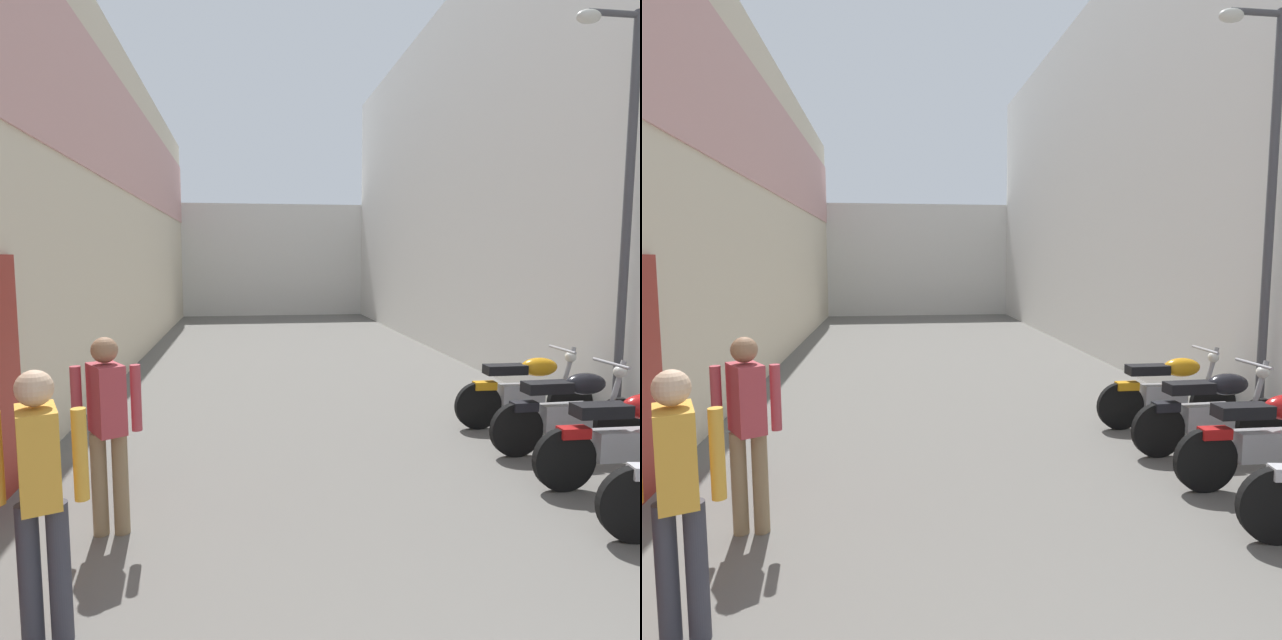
{
  "view_description": "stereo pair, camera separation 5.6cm",
  "coord_description": "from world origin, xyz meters",
  "views": [
    {
      "loc": [
        -1.17,
        0.53,
        2.17
      ],
      "look_at": [
        -0.2,
        7.46,
        1.39
      ],
      "focal_mm": 31.33,
      "sensor_mm": 36.0,
      "label": 1
    },
    {
      "loc": [
        -1.12,
        0.52,
        2.17
      ],
      "look_at": [
        -0.2,
        7.46,
        1.39
      ],
      "focal_mm": 31.33,
      "sensor_mm": 36.0,
      "label": 2
    }
  ],
  "objects": [
    {
      "name": "street_lamp",
      "position": [
        3.11,
        6.44,
        2.84
      ],
      "size": [
        0.79,
        0.18,
        4.87
      ],
      "color": "#47474C",
      "rests_on": "ground"
    },
    {
      "name": "motorcycle_seventh",
      "position": [
        2.41,
        7.1,
        0.5
      ],
      "size": [
        1.85,
        0.58,
        1.04
      ],
      "color": "black",
      "rests_on": "ground"
    },
    {
      "name": "building_far_end",
      "position": [
        0.0,
        22.54,
        2.08
      ],
      "size": [
        9.69,
        2.0,
        4.15
      ],
      "primitive_type": "cube",
      "color": "silver",
      "rests_on": "ground"
    },
    {
      "name": "motorcycle_sixth",
      "position": [
        2.41,
        6.12,
        0.5
      ],
      "size": [
        1.85,
        0.58,
        1.04
      ],
      "color": "black",
      "rests_on": "ground"
    },
    {
      "name": "building_left",
      "position": [
        -3.54,
        10.71,
        3.09
      ],
      "size": [
        0.45,
        21.54,
        6.13
      ],
      "color": "beige",
      "rests_on": "ground"
    },
    {
      "name": "pedestrian_further_down",
      "position": [
        -2.22,
        4.92,
        0.92
      ],
      "size": [
        0.52,
        0.39,
        1.57
      ],
      "color": "#8C7251",
      "rests_on": "ground"
    },
    {
      "name": "building_right",
      "position": [
        3.55,
        10.77,
        3.89
      ],
      "size": [
        0.45,
        21.54,
        7.79
      ],
      "color": "silver",
      "rests_on": "ground"
    },
    {
      "name": "motorcycle_fifth",
      "position": [
        2.41,
        5.17,
        0.5
      ],
      "size": [
        1.85,
        0.58,
        1.04
      ],
      "color": "black",
      "rests_on": "ground"
    },
    {
      "name": "pedestrian_mid_alley",
      "position": [
        -2.29,
        3.66,
        0.92
      ],
      "size": [
        0.52,
        0.39,
        1.57
      ],
      "color": "#383842",
      "rests_on": "ground"
    },
    {
      "name": "ground_plane",
      "position": [
        0.0,
        8.77,
        0.0
      ],
      "size": [
        37.54,
        37.54,
        0.0
      ],
      "primitive_type": "plane",
      "color": "#66635E"
    }
  ]
}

